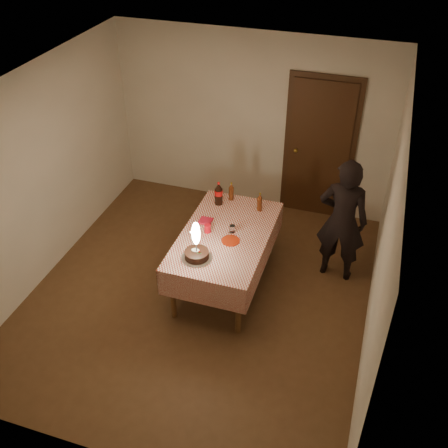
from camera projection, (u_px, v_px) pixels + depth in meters
The scene contains 12 objects.
ground at pixel (200, 293), 6.48m from camera, with size 4.00×4.50×0.01m, color brown.
room_shell at pixel (201, 175), 5.57m from camera, with size 4.04×4.54×2.62m.
dining_table at pixel (225, 241), 6.25m from camera, with size 1.02×1.72×0.77m.
birthday_cake at pixel (197, 249), 5.77m from camera, with size 0.34×0.34×0.48m.
red_plate at pixel (231, 241), 6.08m from camera, with size 0.22×0.22×0.01m, color #A6240B.
red_cup at pixel (208, 228), 6.20m from camera, with size 0.08×0.08×0.10m, color red.
clear_cup at pixel (232, 229), 6.20m from camera, with size 0.07×0.07×0.09m, color white.
napkin_stack at pixel (206, 221), 6.39m from camera, with size 0.15×0.15×0.02m, color red.
cola_bottle at pixel (219, 194), 6.63m from camera, with size 0.10×0.10×0.32m.
amber_bottle_left at pixel (231, 192), 6.73m from camera, with size 0.06×0.06×0.25m.
amber_bottle_right at pixel (260, 202), 6.53m from camera, with size 0.06×0.06×0.25m.
photographer at pixel (342, 221), 6.31m from camera, with size 0.63×0.47×1.66m.
Camera 1 is at (1.75, -4.43, 4.49)m, focal length 42.00 mm.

